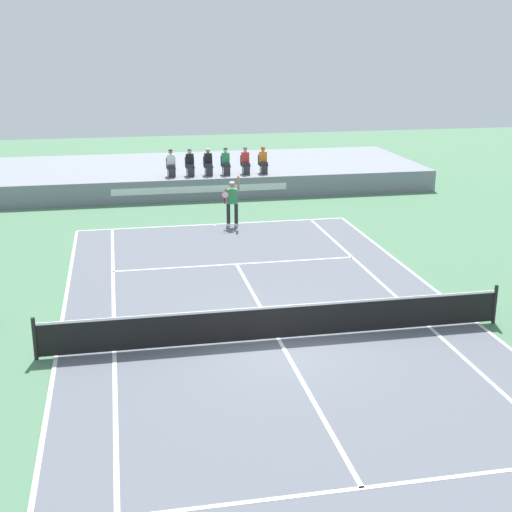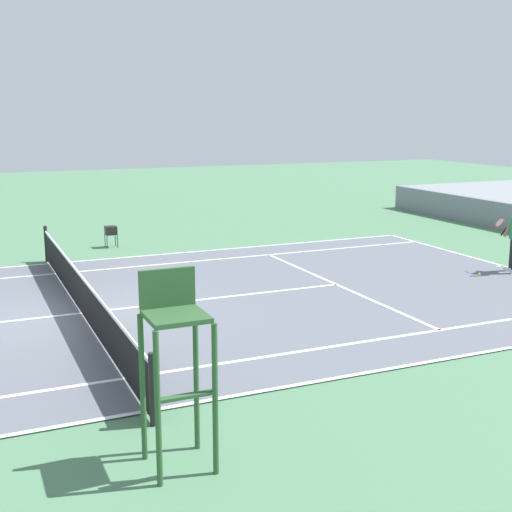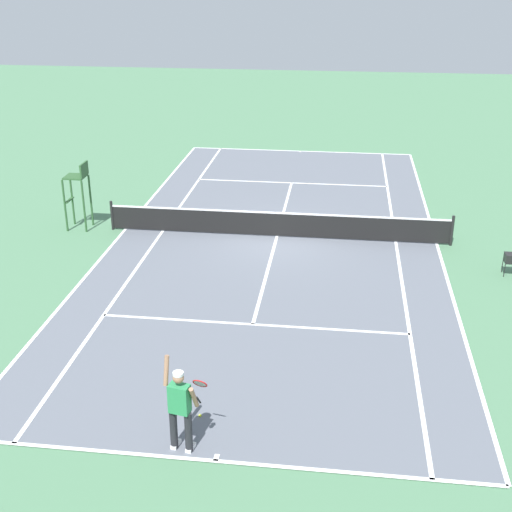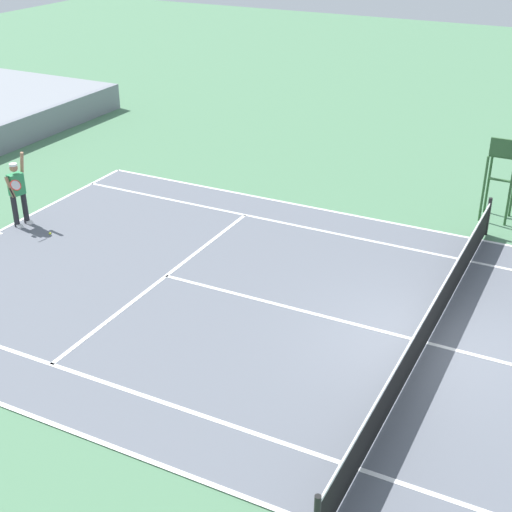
{
  "view_description": "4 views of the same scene",
  "coord_description": "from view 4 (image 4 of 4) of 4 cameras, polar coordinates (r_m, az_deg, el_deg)",
  "views": [
    {
      "loc": [
        -3.8,
        -16.32,
        7.38
      ],
      "look_at": [
        0.22,
        4.07,
        1.0
      ],
      "focal_mm": 50.14,
      "sensor_mm": 36.0,
      "label": 1
    },
    {
      "loc": [
        14.65,
        -2.24,
        4.27
      ],
      "look_at": [
        0.22,
        4.07,
        1.0
      ],
      "focal_mm": 47.88,
      "sensor_mm": 36.0,
      "label": 2
    },
    {
      "loc": [
        -2.14,
        22.38,
        8.93
      ],
      "look_at": [
        0.22,
        4.07,
        1.0
      ],
      "focal_mm": 48.4,
      "sensor_mm": 36.0,
      "label": 3
    },
    {
      "loc": [
        -12.87,
        -2.58,
        8.44
      ],
      "look_at": [
        0.22,
        4.07,
        1.0
      ],
      "focal_mm": 51.33,
      "sensor_mm": 36.0,
      "label": 4
    }
  ],
  "objects": [
    {
      "name": "ground_plane",
      "position": [
        15.61,
        13.16,
        -6.67
      ],
      "size": [
        80.0,
        80.0,
        0.0
      ],
      "primitive_type": "plane",
      "color": "#4C7A56"
    },
    {
      "name": "net",
      "position": [
        15.33,
        13.37,
        -5.04
      ],
      "size": [
        11.98,
        0.1,
        1.07
      ],
      "color": "black",
      "rests_on": "ground"
    },
    {
      "name": "umpire_chair",
      "position": [
        21.28,
        18.6,
        6.57
      ],
      "size": [
        0.77,
        0.77,
        2.44
      ],
      "color": "#2D562D",
      "rests_on": "ground"
    },
    {
      "name": "court",
      "position": [
        15.61,
        13.17,
        -6.64
      ],
      "size": [
        11.08,
        23.88,
        0.03
      ],
      "color": "slate",
      "rests_on": "ground"
    },
    {
      "name": "tennis_player",
      "position": [
        21.01,
        -18.09,
        4.75
      ],
      "size": [
        0.82,
        0.62,
        2.08
      ],
      "color": "#232328",
      "rests_on": "ground"
    },
    {
      "name": "tennis_ball",
      "position": [
        20.58,
        -15.75,
        1.69
      ],
      "size": [
        0.07,
        0.07,
        0.07
      ],
      "primitive_type": "sphere",
      "color": "#D1E533",
      "rests_on": "ground"
    }
  ]
}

